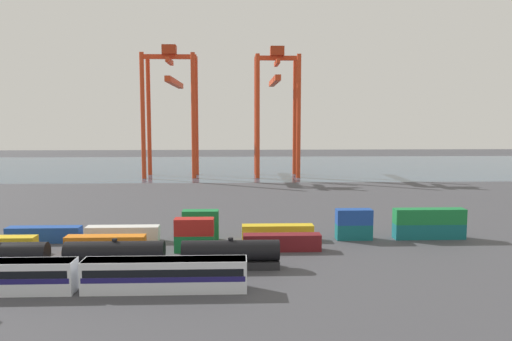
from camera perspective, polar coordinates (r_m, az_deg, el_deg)
name	(u,v)px	position (r m, az deg, el deg)	size (l,w,h in m)	color
ground_plane	(241,204)	(120.36, -1.74, -3.84)	(420.00, 420.00, 0.00)	#424247
harbour_water	(239,166)	(214.17, -1.94, 0.47)	(400.00, 110.00, 0.01)	#384C60
passenger_train	(79,275)	(63.49, -19.69, -11.19)	(39.78, 3.14, 3.90)	silver
freight_tank_row	(115,255)	(71.00, -15.90, -9.35)	(44.84, 2.84, 4.30)	#232326
shipping_container_0	(16,245)	(85.02, -25.89, -7.69)	(6.04, 2.44, 2.60)	gold
shipping_container_1	(106,244)	(80.56, -16.89, -8.08)	(12.10, 2.44, 2.60)	orange
shipping_container_2	(194,243)	(78.24, -7.09, -8.28)	(6.04, 2.44, 2.60)	#197538
shipping_container_3	(194,227)	(77.64, -7.12, -6.42)	(6.04, 2.44, 2.60)	#AD211C
shipping_container_4	(282,242)	(78.26, 3.00, -8.24)	(12.10, 2.44, 2.60)	maroon
shipping_container_5	(44,234)	(90.47, -23.18, -6.77)	(12.10, 2.44, 2.60)	#1C4299
shipping_container_6	(123,234)	(86.69, -15.06, -7.04)	(12.10, 2.44, 2.60)	silver
shipping_container_7	(201,233)	(84.75, -6.38, -7.16)	(6.04, 2.44, 2.60)	#197538
shipping_container_8	(201,218)	(84.20, -6.40, -5.44)	(6.04, 2.44, 2.60)	#197538
shipping_container_9	(278,232)	(84.80, 2.50, -7.12)	(12.10, 2.44, 2.60)	gold
shipping_container_10	(354,232)	(86.83, 11.17, -6.92)	(6.04, 2.44, 2.60)	#146066
shipping_container_11	(354,217)	(86.29, 11.20, -5.24)	(6.04, 2.44, 2.60)	#1C4299
shipping_container_12	(429,231)	(90.69, 19.25, -6.59)	(12.10, 2.44, 2.60)	#146066
shipping_container_13	(429,216)	(90.18, 19.31, -4.98)	(12.10, 2.44, 2.60)	#197538
gantry_crane_west	(171,97)	(182.07, -9.70, 8.38)	(18.79, 41.43, 46.03)	red
gantry_crane_central	(276,98)	(180.22, 2.35, 8.37)	(15.80, 35.75, 45.73)	red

